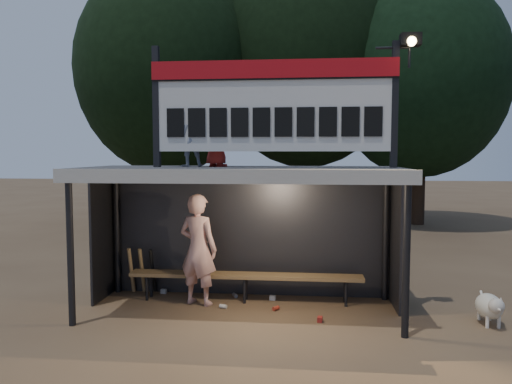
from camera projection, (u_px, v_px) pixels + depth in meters
The scene contains 13 objects.
ground at pixel (241, 311), 8.03m from camera, with size 80.00×80.00×0.00m, color brown.
player at pixel (198, 249), 8.36m from camera, with size 0.68×0.45×1.87m, color white.
child_a at pixel (189, 138), 8.00m from camera, with size 0.45×0.35×0.93m, color gray.
child_b at pixel (217, 137), 8.15m from camera, with size 0.47×0.31×0.97m, color maroon.
dugout_shelter at pixel (243, 196), 8.12m from camera, with size 5.10×2.08×2.32m.
scoreboard_assembly at pixel (276, 102), 7.70m from camera, with size 4.10×0.27×1.99m.
bench at pixel (245, 276), 8.54m from camera, with size 4.00×0.35×0.48m.
tree_left at pixel (167, 70), 17.92m from camera, with size 6.46×6.46×9.27m.
tree_mid at pixel (307, 57), 18.86m from camera, with size 7.22×7.22×10.36m.
tree_right at pixel (420, 78), 17.54m from camera, with size 6.08×6.08×8.72m.
dog at pixel (490, 306), 7.37m from camera, with size 0.36×0.81×0.49m.
bats at pixel (142, 270), 9.00m from camera, with size 0.47×0.32×0.84m.
litter at pixel (246, 302), 8.38m from camera, with size 2.88×1.36×0.08m.
Camera 1 is at (1.03, -7.79, 2.54)m, focal length 35.00 mm.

